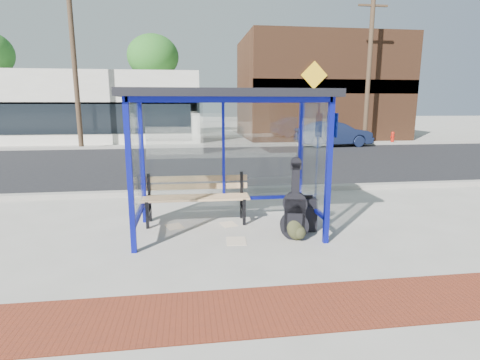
{
  "coord_description": "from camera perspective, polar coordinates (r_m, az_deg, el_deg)",
  "views": [
    {
      "loc": [
        -0.64,
        -6.23,
        2.19
      ],
      "look_at": [
        0.24,
        0.2,
        0.88
      ],
      "focal_mm": 28.0,
      "sensor_mm": 36.0,
      "label": 1
    }
  ],
  "objects": [
    {
      "name": "ground",
      "position": [
        6.63,
        -1.84,
        -7.83
      ],
      "size": [
        120.0,
        120.0,
        0.0
      ],
      "primitive_type": "plane",
      "color": "#B2ADA0",
      "rests_on": "ground"
    },
    {
      "name": "brick_paver_strip",
      "position": [
        4.28,
        2.0,
        -19.24
      ],
      "size": [
        60.0,
        1.0,
        0.01
      ],
      "primitive_type": "cube",
      "color": "maroon",
      "rests_on": "ground"
    },
    {
      "name": "curb_near",
      "position": [
        9.39,
        -3.68,
        -1.66
      ],
      "size": [
        60.0,
        0.25,
        0.12
      ],
      "primitive_type": "cube",
      "color": "gray",
      "rests_on": "ground"
    },
    {
      "name": "street_asphalt",
      "position": [
        14.41,
        -5.15,
        2.7
      ],
      "size": [
        60.0,
        10.0,
        0.0
      ],
      "primitive_type": "cube",
      "color": "black",
      "rests_on": "ground"
    },
    {
      "name": "curb_far",
      "position": [
        19.46,
        -5.87,
        5.14
      ],
      "size": [
        60.0,
        0.25,
        0.12
      ],
      "primitive_type": "cube",
      "color": "gray",
      "rests_on": "ground"
    },
    {
      "name": "far_sidewalk",
      "position": [
        21.35,
        -6.05,
        5.54
      ],
      "size": [
        60.0,
        4.0,
        0.01
      ],
      "primitive_type": "cube",
      "color": "#B2ADA0",
      "rests_on": "ground"
    },
    {
      "name": "bus_shelter",
      "position": [
        6.33,
        -2.03,
        10.37
      ],
      "size": [
        3.3,
        1.8,
        2.42
      ],
      "color": "#0E149C",
      "rests_on": "ground"
    },
    {
      "name": "storefront_white",
      "position": [
        25.62,
        -27.26,
        9.81
      ],
      "size": [
        18.0,
        6.04,
        4.0
      ],
      "color": "silver",
      "rests_on": "ground"
    },
    {
      "name": "storefront_brown",
      "position": [
        26.21,
        11.81,
        13.46
      ],
      "size": [
        10.0,
        7.08,
        6.4
      ],
      "color": "#59331E",
      "rests_on": "ground"
    },
    {
      "name": "tree_mid",
      "position": [
        28.51,
        -13.11,
        17.77
      ],
      "size": [
        3.6,
        3.6,
        7.03
      ],
      "color": "#4C3826",
      "rests_on": "ground"
    },
    {
      "name": "tree_right",
      "position": [
        31.3,
        17.89,
        16.94
      ],
      "size": [
        3.6,
        3.6,
        7.03
      ],
      "color": "#4C3826",
      "rests_on": "ground"
    },
    {
      "name": "utility_pole_west",
      "position": [
        20.44,
        -23.92,
        15.92
      ],
      "size": [
        1.6,
        0.24,
        8.0
      ],
      "color": "#4C3826",
      "rests_on": "ground"
    },
    {
      "name": "utility_pole_east",
      "position": [
        21.95,
        19.06,
        15.89
      ],
      "size": [
        1.6,
        0.24,
        8.0
      ],
      "color": "#4C3826",
      "rests_on": "ground"
    },
    {
      "name": "bench",
      "position": [
        7.05,
        -6.72,
        -2.28
      ],
      "size": [
        1.98,
        0.52,
        0.93
      ],
      "rotation": [
        0.0,
        0.0,
        -0.02
      ],
      "color": "black",
      "rests_on": "ground"
    },
    {
      "name": "guitar_bag",
      "position": [
        6.2,
        8.33,
        -4.76
      ],
      "size": [
        0.49,
        0.22,
        1.29
      ],
      "rotation": [
        0.0,
        0.0,
        -0.2
      ],
      "color": "black",
      "rests_on": "ground"
    },
    {
      "name": "suitcase",
      "position": [
        6.68,
        9.93,
        -5.19
      ],
      "size": [
        0.38,
        0.26,
        0.64
      ],
      "rotation": [
        0.0,
        0.0,
        -0.04
      ],
      "color": "black",
      "rests_on": "ground"
    },
    {
      "name": "backpack",
      "position": [
        6.25,
        8.62,
        -7.35
      ],
      "size": [
        0.4,
        0.38,
        0.4
      ],
      "rotation": [
        0.0,
        0.0,
        0.42
      ],
      "color": "#2D2F1A",
      "rests_on": "ground"
    },
    {
      "name": "sign_post",
      "position": [
        6.8,
        13.41,
        3.11
      ],
      "size": [
        0.13,
        0.27,
        2.2
      ],
      "rotation": [
        0.0,
        0.0,
        0.31
      ],
      "color": "navy",
      "rests_on": "ground"
    },
    {
      "name": "newspaper_a",
      "position": [
        6.98,
        -9.96,
        -6.99
      ],
      "size": [
        0.38,
        0.43,
        0.01
      ],
      "primitive_type": "cube",
      "rotation": [
        0.0,
        0.0,
        -1.25
      ],
      "color": "white",
      "rests_on": "ground"
    },
    {
      "name": "newspaper_b",
      "position": [
        6.17,
        -0.56,
        -9.29
      ],
      "size": [
        0.35,
        0.42,
        0.01
      ],
      "primitive_type": "cube",
      "rotation": [
        0.0,
        0.0,
        -1.65
      ],
      "color": "white",
      "rests_on": "ground"
    },
    {
      "name": "newspaper_c",
      "position": [
        7.0,
        -1.77,
        -6.76
      ],
      "size": [
        0.35,
        0.39,
        0.01
      ],
      "primitive_type": "cube",
      "rotation": [
        0.0,
        0.0,
        1.84
      ],
      "color": "white",
      "rests_on": "ground"
    },
    {
      "name": "parked_car",
      "position": [
        20.4,
        14.09,
        6.81
      ],
      "size": [
        4.06,
        1.72,
        1.3
      ],
      "primitive_type": "imported",
      "rotation": [
        0.0,
        0.0,
        1.66
      ],
      "color": "#162040",
      "rests_on": "ground"
    },
    {
      "name": "fire_hydrant",
      "position": [
        23.2,
        22.23,
        6.1
      ],
      "size": [
        0.29,
        0.2,
        0.65
      ],
      "rotation": [
        0.0,
        0.0,
        0.42
      ],
      "color": "red",
      "rests_on": "ground"
    }
  ]
}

